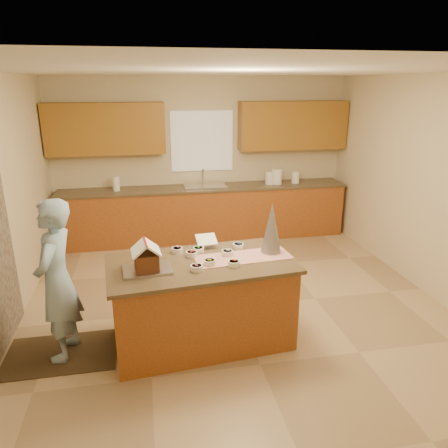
# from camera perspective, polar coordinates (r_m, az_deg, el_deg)

# --- Properties ---
(floor) EXTENTS (5.50, 5.50, 0.00)m
(floor) POSITION_cam_1_polar(r_m,az_deg,el_deg) (5.22, 1.52, -11.11)
(floor) COLOR tan
(floor) RESTS_ON ground
(ceiling) EXTENTS (5.50, 5.50, 0.00)m
(ceiling) POSITION_cam_1_polar(r_m,az_deg,el_deg) (4.54, 1.83, 20.06)
(ceiling) COLOR silver
(ceiling) RESTS_ON floor
(wall_back) EXTENTS (5.50, 5.50, 0.00)m
(wall_back) POSITION_cam_1_polar(r_m,az_deg,el_deg) (7.35, -3.01, 8.85)
(wall_back) COLOR beige
(wall_back) RESTS_ON floor
(wall_front) EXTENTS (5.50, 5.50, 0.00)m
(wall_front) POSITION_cam_1_polar(r_m,az_deg,el_deg) (2.30, 17.06, -14.59)
(wall_front) COLOR beige
(wall_front) RESTS_ON floor
(wall_right) EXTENTS (5.50, 5.50, 0.00)m
(wall_right) POSITION_cam_1_polar(r_m,az_deg,el_deg) (5.77, 26.78, 4.22)
(wall_right) COLOR beige
(wall_right) RESTS_ON floor
(window_curtain) EXTENTS (1.05, 0.03, 1.00)m
(window_curtain) POSITION_cam_1_polar(r_m,az_deg,el_deg) (7.27, -3.01, 11.14)
(window_curtain) COLOR white
(window_curtain) RESTS_ON wall_back
(back_counter_base) EXTENTS (4.80, 0.60, 0.88)m
(back_counter_base) POSITION_cam_1_polar(r_m,az_deg,el_deg) (7.27, -2.56, 1.37)
(back_counter_base) COLOR #A45122
(back_counter_base) RESTS_ON floor
(back_counter_top) EXTENTS (4.85, 0.63, 0.04)m
(back_counter_top) POSITION_cam_1_polar(r_m,az_deg,el_deg) (7.15, -2.61, 4.90)
(back_counter_top) COLOR brown
(back_counter_top) RESTS_ON back_counter_base
(upper_cabinet_left) EXTENTS (1.85, 0.35, 0.80)m
(upper_cabinet_left) POSITION_cam_1_polar(r_m,az_deg,el_deg) (7.05, -15.74, 12.31)
(upper_cabinet_left) COLOR #9F7222
(upper_cabinet_left) RESTS_ON wall_back
(upper_cabinet_right) EXTENTS (1.85, 0.35, 0.80)m
(upper_cabinet_right) POSITION_cam_1_polar(r_m,az_deg,el_deg) (7.47, 9.29, 13.06)
(upper_cabinet_right) COLOR #9F7222
(upper_cabinet_right) RESTS_ON wall_back
(sink) EXTENTS (0.70, 0.45, 0.12)m
(sink) POSITION_cam_1_polar(r_m,az_deg,el_deg) (7.15, -2.61, 4.82)
(sink) COLOR silver
(sink) RESTS_ON back_counter_top
(faucet) EXTENTS (0.03, 0.03, 0.28)m
(faucet) POSITION_cam_1_polar(r_m,az_deg,el_deg) (7.29, -2.84, 6.45)
(faucet) COLOR silver
(faucet) RESTS_ON back_counter_top
(island_base) EXTENTS (1.83, 1.04, 0.86)m
(island_base) POSITION_cam_1_polar(r_m,az_deg,el_deg) (4.39, -3.02, -10.78)
(island_base) COLOR #A45122
(island_base) RESTS_ON floor
(island_top) EXTENTS (1.92, 1.12, 0.04)m
(island_top) POSITION_cam_1_polar(r_m,az_deg,el_deg) (4.19, -3.12, -5.42)
(island_top) COLOR brown
(island_top) RESTS_ON island_base
(table_runner) EXTENTS (1.00, 0.44, 0.01)m
(table_runner) POSITION_cam_1_polar(r_m,az_deg,el_deg) (4.29, 2.60, -4.49)
(table_runner) COLOR #9E150B
(table_runner) RESTS_ON island_top
(baking_tray) EXTENTS (0.48, 0.37, 0.02)m
(baking_tray) POSITION_cam_1_polar(r_m,az_deg,el_deg) (4.06, -10.40, -6.06)
(baking_tray) COLOR silver
(baking_tray) RESTS_ON island_top
(cookbook) EXTENTS (0.23, 0.19, 0.09)m
(cookbook) POSITION_cam_1_polar(r_m,az_deg,el_deg) (4.52, -2.41, -2.14)
(cookbook) COLOR white
(cookbook) RESTS_ON island_top
(tinsel_tree) EXTENTS (0.23, 0.23, 0.54)m
(tinsel_tree) POSITION_cam_1_polar(r_m,az_deg,el_deg) (4.35, 6.47, -0.54)
(tinsel_tree) COLOR silver
(tinsel_tree) RESTS_ON island_top
(rug) EXTENTS (1.08, 0.70, 0.01)m
(rug) POSITION_cam_1_polar(r_m,az_deg,el_deg) (4.70, -21.12, -16.06)
(rug) COLOR black
(rug) RESTS_ON floor
(boy) EXTENTS (0.48, 0.64, 1.59)m
(boy) POSITION_cam_1_polar(r_m,az_deg,el_deg) (4.30, -21.69, -7.15)
(boy) COLOR #93B4D1
(boy) RESTS_ON rug
(canister_a) EXTENTS (0.16, 0.16, 0.22)m
(canister_a) POSITION_cam_1_polar(r_m,az_deg,el_deg) (7.36, 6.23, 6.25)
(canister_a) COLOR white
(canister_a) RESTS_ON back_counter_top
(canister_b) EXTENTS (0.18, 0.18, 0.26)m
(canister_b) POSITION_cam_1_polar(r_m,az_deg,el_deg) (7.40, 7.18, 6.42)
(canister_b) COLOR white
(canister_b) RESTS_ON back_counter_top
(canister_c) EXTENTS (0.14, 0.14, 0.20)m
(canister_c) POSITION_cam_1_polar(r_m,az_deg,el_deg) (7.51, 9.67, 6.26)
(canister_c) COLOR white
(canister_c) RESTS_ON back_counter_top
(paper_towel) EXTENTS (0.11, 0.11, 0.24)m
(paper_towel) POSITION_cam_1_polar(r_m,az_deg,el_deg) (7.06, -14.42, 5.33)
(paper_towel) COLOR white
(paper_towel) RESTS_ON back_counter_top
(gingerbread_house) EXTENTS (0.29, 0.30, 0.28)m
(gingerbread_house) POSITION_cam_1_polar(r_m,az_deg,el_deg) (4.01, -10.49, -4.57)
(gingerbread_house) COLOR #592D17
(gingerbread_house) RESTS_ON baking_tray
(candy_bowls) EXTENTS (0.77, 0.60, 0.05)m
(candy_bowls) POSITION_cam_1_polar(r_m,az_deg,el_deg) (4.26, -2.02, -4.30)
(candy_bowls) COLOR #409923
(candy_bowls) RESTS_ON island_top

